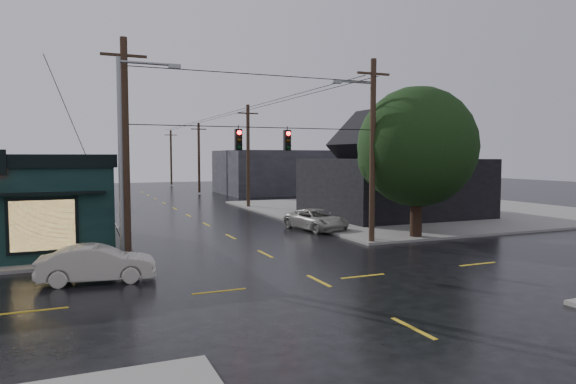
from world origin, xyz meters
name	(u,v)px	position (x,y,z in m)	size (l,w,h in m)	color
ground_plane	(319,281)	(0.00, 0.00, 0.00)	(160.00, 160.00, 0.00)	black
sidewalk_ne	(419,209)	(20.00, 20.00, 0.07)	(28.00, 28.00, 0.15)	gray
ne_building	(392,161)	(15.00, 17.00, 4.47)	(12.60, 11.60, 8.75)	black
corner_tree	(417,147)	(9.86, 7.00, 5.40)	(7.01, 7.01, 8.78)	black
utility_pole_nw	(128,263)	(-6.50, 6.50, 0.00)	(2.00, 0.32, 10.15)	#2F2315
utility_pole_ne	(372,244)	(6.50, 6.50, 0.00)	(2.00, 0.32, 10.15)	#2F2315
utility_pole_far_a	(248,208)	(6.50, 28.00, 0.00)	(2.00, 0.32, 9.65)	#2F2315
utility_pole_far_b	(199,194)	(6.50, 48.00, 0.00)	(2.00, 0.32, 9.15)	#2F2315
utility_pole_far_c	(172,186)	(6.50, 68.00, 0.00)	(2.00, 0.32, 9.15)	#2F2315
span_signal_assembly	(263,140)	(0.10, 6.50, 5.70)	(13.00, 0.48, 1.23)	black
streetlight_nw	(123,266)	(-6.80, 5.80, 0.00)	(5.40, 0.30, 9.15)	gray
streetlight_ne	(372,241)	(7.00, 7.20, 0.00)	(5.40, 0.30, 9.15)	gray
bg_building_west	(15,183)	(-14.00, 40.00, 2.20)	(12.00, 10.00, 4.40)	#40382F
bg_building_east	(276,172)	(16.00, 45.00, 2.80)	(14.00, 12.00, 5.60)	#242429
sedan_cream	(97,264)	(-7.96, 3.20, 0.72)	(1.52, 4.35, 1.43)	#B1AB9C
suv_silver	(316,220)	(6.00, 12.48, 0.69)	(2.29, 4.96, 1.38)	#9B998F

